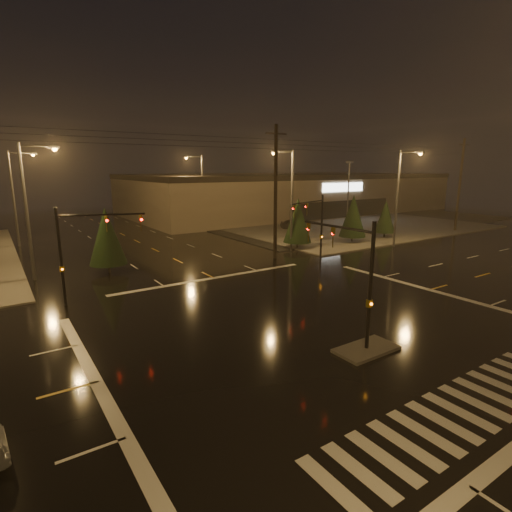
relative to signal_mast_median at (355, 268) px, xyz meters
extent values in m
plane|color=black|center=(0.00, 3.07, -3.75)|extent=(140.00, 140.00, 0.00)
cube|color=#4D4A45|center=(30.00, 33.07, -3.69)|extent=(36.00, 36.00, 0.12)
cube|color=#4D4A45|center=(0.00, -0.93, -3.68)|extent=(3.00, 1.60, 0.15)
cube|color=beige|center=(0.00, -5.93, -3.75)|extent=(15.00, 2.60, 0.01)
cube|color=beige|center=(0.00, 14.07, -3.75)|extent=(16.00, 0.50, 0.01)
cube|color=black|center=(35.00, 31.07, -3.71)|extent=(50.00, 24.00, 0.08)
cube|color=brown|center=(35.00, 49.07, -0.25)|extent=(60.00, 28.00, 7.00)
cube|color=black|center=(35.00, 49.07, 3.05)|extent=(60.20, 28.20, 0.80)
cube|color=white|center=(35.00, 34.97, 1.45)|extent=(9.00, 0.20, 1.40)
cube|color=black|center=(35.00, 35.02, -2.15)|extent=(22.00, 0.15, 2.80)
cylinder|color=black|center=(0.00, -0.93, -0.75)|extent=(0.18, 0.18, 6.00)
cylinder|color=black|center=(0.00, 1.32, 1.75)|extent=(0.12, 4.50, 0.12)
imported|color=#594707|center=(0.00, 3.35, 1.70)|extent=(0.16, 0.20, 1.00)
cube|color=#594707|center=(0.00, -0.93, -1.45)|extent=(0.25, 0.18, 0.35)
cylinder|color=black|center=(10.50, 13.57, -0.75)|extent=(0.18, 0.18, 6.00)
cylinder|color=black|center=(8.15, 12.72, 1.75)|extent=(4.74, 1.82, 0.12)
imported|color=#594707|center=(6.04, 11.95, 1.70)|extent=(0.24, 0.22, 1.00)
cube|color=#594707|center=(10.50, 13.57, -1.45)|extent=(0.25, 0.18, 0.35)
cylinder|color=black|center=(-10.50, 13.57, -0.75)|extent=(0.18, 0.18, 6.00)
cylinder|color=black|center=(-8.15, 12.72, 1.75)|extent=(4.74, 1.82, 0.12)
imported|color=#594707|center=(-6.04, 11.95, 1.70)|extent=(0.24, 0.22, 1.00)
cube|color=#594707|center=(-10.50, 13.57, -1.45)|extent=(0.25, 0.18, 0.35)
cylinder|color=#38383A|center=(-11.50, 21.07, 1.25)|extent=(0.24, 0.24, 10.00)
cylinder|color=#38383A|center=(-10.30, 21.07, 6.05)|extent=(2.40, 0.14, 0.14)
cube|color=#38383A|center=(-9.20, 21.07, 6.00)|extent=(0.70, 0.30, 0.18)
sphere|color=orange|center=(-9.20, 21.07, 5.87)|extent=(0.32, 0.32, 0.32)
cylinder|color=#38383A|center=(-11.50, 37.07, 1.25)|extent=(0.24, 0.24, 10.00)
cylinder|color=#38383A|center=(-10.30, 37.07, 6.05)|extent=(2.40, 0.14, 0.14)
cube|color=#38383A|center=(-9.20, 37.07, 6.00)|extent=(0.70, 0.30, 0.18)
sphere|color=orange|center=(-9.20, 37.07, 5.87)|extent=(0.32, 0.32, 0.32)
cylinder|color=#38383A|center=(11.50, 19.07, 1.25)|extent=(0.24, 0.24, 10.00)
cylinder|color=#38383A|center=(10.30, 19.07, 6.05)|extent=(2.40, 0.14, 0.14)
cube|color=#38383A|center=(9.20, 19.07, 6.00)|extent=(0.70, 0.30, 0.18)
sphere|color=orange|center=(9.20, 19.07, 5.87)|extent=(0.32, 0.32, 0.32)
cylinder|color=#38383A|center=(11.50, 39.07, 1.25)|extent=(0.24, 0.24, 10.00)
cylinder|color=#38383A|center=(10.30, 39.07, 6.05)|extent=(2.40, 0.14, 0.14)
cube|color=#38383A|center=(9.20, 39.07, 6.00)|extent=(0.70, 0.30, 0.18)
sphere|color=orange|center=(9.20, 39.07, 5.87)|extent=(0.32, 0.32, 0.32)
cylinder|color=#38383A|center=(22.00, 14.57, 1.25)|extent=(0.24, 0.24, 10.00)
cylinder|color=#38383A|center=(22.00, 13.37, 6.05)|extent=(0.14, 2.40, 0.14)
cube|color=#38383A|center=(22.00, 12.27, 6.00)|extent=(0.30, 0.70, 0.18)
sphere|color=orange|center=(22.00, 12.27, 5.87)|extent=(0.32, 0.32, 0.32)
cylinder|color=black|center=(8.00, 17.07, 2.25)|extent=(0.32, 0.32, 12.00)
cube|color=black|center=(8.00, 17.07, 7.45)|extent=(2.20, 0.12, 0.12)
cylinder|color=black|center=(38.00, 17.07, 2.25)|extent=(0.32, 0.32, 12.00)
cube|color=black|center=(38.00, 17.07, 7.45)|extent=(2.20, 0.12, 0.12)
cylinder|color=black|center=(12.62, 19.43, -3.40)|extent=(0.18, 0.18, 0.70)
cone|color=black|center=(12.62, 19.43, -0.78)|extent=(2.91, 2.91, 4.55)
cylinder|color=black|center=(20.05, 18.75, -3.40)|extent=(0.18, 0.18, 0.70)
cone|color=black|center=(20.05, 18.75, -0.72)|extent=(2.98, 2.98, 4.66)
cylinder|color=black|center=(25.55, 18.70, -3.40)|extent=(0.18, 0.18, 0.70)
cone|color=black|center=(25.55, 18.70, -1.15)|extent=(2.44, 2.44, 3.81)
cylinder|color=black|center=(-6.24, 20.25, -3.40)|extent=(0.18, 0.18, 0.70)
cone|color=black|center=(-6.24, 20.25, -0.77)|extent=(2.92, 2.92, 4.56)
imported|color=black|center=(20.24, 29.66, -3.05)|extent=(1.87, 4.22, 1.41)
camera|label=1|loc=(-13.67, -12.27, 4.47)|focal=28.00mm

